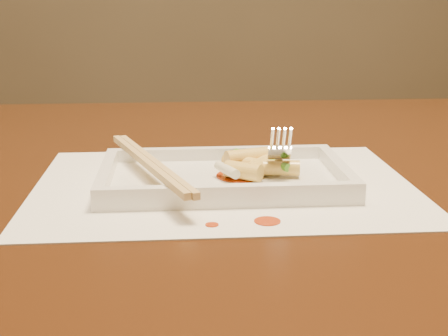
{
  "coord_description": "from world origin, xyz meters",
  "views": [
    {
      "loc": [
        -0.01,
        -0.71,
        0.95
      ],
      "look_at": [
        0.04,
        -0.08,
        0.77
      ],
      "focal_mm": 50.0,
      "sensor_mm": 36.0,
      "label": 1
    }
  ],
  "objects": [
    {
      "name": "rice_cake_1",
      "position": [
        0.06,
        -0.09,
        0.77
      ],
      "size": [
        0.04,
        0.04,
        0.02
      ],
      "primitive_type": "cylinder",
      "rotation": [
        1.57,
        0.0,
        0.97
      ],
      "color": "#F1DB70",
      "rests_on": "plate_base"
    },
    {
      "name": "plate_rim_right",
      "position": [
        0.17,
        -0.08,
        0.77
      ],
      "size": [
        0.01,
        0.14,
        0.01
      ],
      "primitive_type": "cube",
      "color": "white",
      "rests_on": "plate_base"
    },
    {
      "name": "plate_base",
      "position": [
        0.04,
        -0.08,
        0.76
      ],
      "size": [
        0.26,
        0.16,
        0.01
      ],
      "primitive_type": "cube",
      "color": "white",
      "rests_on": "placemat"
    },
    {
      "name": "plate_rim_far",
      "position": [
        0.04,
        -0.0,
        0.77
      ],
      "size": [
        0.26,
        0.01,
        0.01
      ],
      "primitive_type": "cube",
      "color": "white",
      "rests_on": "plate_base"
    },
    {
      "name": "veg_piece",
      "position": [
        0.08,
        -0.04,
        0.77
      ],
      "size": [
        0.04,
        0.04,
        0.01
      ],
      "primitive_type": "cube",
      "rotation": [
        0.0,
        0.0,
        0.27
      ],
      "color": "black",
      "rests_on": "plate_base"
    },
    {
      "name": "scallion_green",
      "position": [
        0.08,
        -0.06,
        0.77
      ],
      "size": [
        0.06,
        0.08,
        0.01
      ],
      "primitive_type": "cylinder",
      "rotation": [
        1.57,
        0.0,
        0.59
      ],
      "color": "#3D8E17",
      "rests_on": "plate_base"
    },
    {
      "name": "table",
      "position": [
        0.0,
        0.0,
        0.65
      ],
      "size": [
        1.4,
        0.9,
        0.75
      ],
      "color": "black",
      "rests_on": "ground"
    },
    {
      "name": "rice_cake_4",
      "position": [
        0.06,
        -0.06,
        0.77
      ],
      "size": [
        0.05,
        0.04,
        0.02
      ],
      "primitive_type": "cylinder",
      "rotation": [
        1.57,
        0.0,
        0.86
      ],
      "color": "#F1DB70",
      "rests_on": "plate_base"
    },
    {
      "name": "sauce_blob_0",
      "position": [
        0.06,
        -0.08,
        0.76
      ],
      "size": [
        0.05,
        0.05,
        0.0
      ],
      "primitive_type": "cylinder",
      "color": "#AC2C05",
      "rests_on": "plate_base"
    },
    {
      "name": "rice_cake_2",
      "position": [
        0.07,
        -0.06,
        0.78
      ],
      "size": [
        0.05,
        0.03,
        0.02
      ],
      "primitive_type": "cylinder",
      "rotation": [
        1.57,
        0.0,
        1.9
      ],
      "color": "#F1DB70",
      "rests_on": "plate_base"
    },
    {
      "name": "plate_rim_left",
      "position": [
        -0.08,
        -0.08,
        0.77
      ],
      "size": [
        0.01,
        0.14,
        0.01
      ],
      "primitive_type": "cube",
      "color": "white",
      "rests_on": "plate_base"
    },
    {
      "name": "plate_rim_near",
      "position": [
        0.04,
        -0.15,
        0.77
      ],
      "size": [
        0.26,
        0.01,
        0.01
      ],
      "primitive_type": "cube",
      "color": "white",
      "rests_on": "plate_base"
    },
    {
      "name": "chopstick_b",
      "position": [
        -0.03,
        -0.08,
        0.78
      ],
      "size": [
        0.09,
        0.24,
        0.01
      ],
      "primitive_type": "cube",
      "rotation": [
        0.0,
        0.0,
        0.34
      ],
      "color": "tan",
      "rests_on": "plate_rim_near"
    },
    {
      "name": "sauce_splatter_b",
      "position": [
        0.02,
        -0.2,
        0.75
      ],
      "size": [
        0.01,
        0.01,
        0.0
      ],
      "primitive_type": "cylinder",
      "color": "#AC2C05",
      "rests_on": "placemat"
    },
    {
      "name": "rice_cake_3",
      "position": [
        0.08,
        -0.08,
        0.77
      ],
      "size": [
        0.04,
        0.05,
        0.02
      ],
      "primitive_type": "cylinder",
      "rotation": [
        1.57,
        0.0,
        2.55
      ],
      "color": "#F1DB70",
      "rests_on": "plate_base"
    },
    {
      "name": "rice_cake_0",
      "position": [
        0.1,
        -0.08,
        0.77
      ],
      "size": [
        0.05,
        0.02,
        0.02
      ],
      "primitive_type": "cylinder",
      "rotation": [
        1.57,
        0.0,
        1.43
      ],
      "color": "#F1DB70",
      "rests_on": "plate_base"
    },
    {
      "name": "sauce_splatter_a",
      "position": [
        0.07,
        -0.19,
        0.75
      ],
      "size": [
        0.02,
        0.02,
        0.0
      ],
      "primitive_type": "cylinder",
      "color": "#AC2C05",
      "rests_on": "placemat"
    },
    {
      "name": "chopstick_a",
      "position": [
        -0.04,
        -0.08,
        0.78
      ],
      "size": [
        0.09,
        0.24,
        0.01
      ],
      "primitive_type": "cube",
      "rotation": [
        0.0,
        0.0,
        0.34
      ],
      "color": "tan",
      "rests_on": "plate_rim_near"
    },
    {
      "name": "placemat",
      "position": [
        0.04,
        -0.08,
        0.75
      ],
      "size": [
        0.4,
        0.3,
        0.0
      ],
      "primitive_type": "cube",
      "color": "white",
      "rests_on": "table"
    },
    {
      "name": "fork",
      "position": [
        0.11,
        -0.06,
        0.83
      ],
      "size": [
        0.09,
        0.1,
        0.14
      ],
      "primitive_type": null,
      "color": "silver",
      "rests_on": "plate_base"
    },
    {
      "name": "scallion_white",
      "position": [
        0.04,
        -0.09,
        0.77
      ],
      "size": [
        0.02,
        0.04,
        0.01
      ],
      "primitive_type": "cylinder",
      "rotation": [
        1.57,
        0.0,
        0.4
      ],
      "color": "#EAEACC",
      "rests_on": "plate_base"
    }
  ]
}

